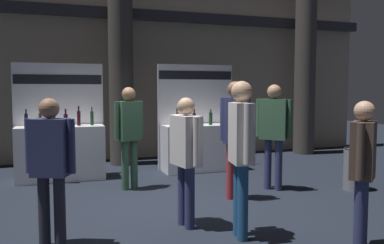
% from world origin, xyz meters
% --- Properties ---
extents(ground_plane, '(27.33, 27.33, 0.00)m').
position_xyz_m(ground_plane, '(0.00, 0.00, 0.00)').
color(ground_plane, black).
extents(hall_colonnade, '(13.66, 1.26, 6.32)m').
position_xyz_m(hall_colonnade, '(0.00, 4.18, 3.09)').
color(hall_colonnade, tan).
rests_on(hall_colonnade, ground_plane).
extents(exhibitor_booth_0, '(1.67, 0.75, 2.20)m').
position_xyz_m(exhibitor_booth_0, '(-1.35, 2.28, 0.59)').
color(exhibitor_booth_0, white).
rests_on(exhibitor_booth_0, ground_plane).
extents(exhibitor_booth_1, '(1.68, 0.66, 2.22)m').
position_xyz_m(exhibitor_booth_1, '(1.44, 2.25, 0.57)').
color(exhibitor_booth_1, white).
rests_on(exhibitor_booth_1, ground_plane).
extents(trash_bin, '(0.38, 0.38, 0.71)m').
position_xyz_m(trash_bin, '(3.33, -0.19, 0.36)').
color(trash_bin, slate).
rests_on(trash_bin, ground_plane).
extents(visitor_0, '(0.31, 0.59, 1.60)m').
position_xyz_m(visitor_0, '(0.06, -1.02, 0.96)').
color(visitor_0, navy).
rests_on(visitor_0, ground_plane).
extents(visitor_1, '(0.51, 0.37, 1.61)m').
position_xyz_m(visitor_1, '(-1.51, -1.16, 0.96)').
color(visitor_1, '#23232D').
rests_on(visitor_1, ground_plane).
extents(visitor_2, '(0.53, 0.35, 1.74)m').
position_xyz_m(visitor_2, '(-0.26, 1.11, 1.04)').
color(visitor_2, '#33563D').
rests_on(visitor_2, ground_plane).
extents(visitor_4, '(0.27, 0.55, 1.79)m').
position_xyz_m(visitor_4, '(0.53, -1.58, 1.07)').
color(visitor_4, navy).
rests_on(visitor_4, ground_plane).
extents(visitor_5, '(0.39, 0.38, 1.58)m').
position_xyz_m(visitor_5, '(1.59, -2.30, 0.92)').
color(visitor_5, navy).
rests_on(visitor_5, ground_plane).
extents(visitor_6, '(0.39, 0.39, 1.82)m').
position_xyz_m(visitor_6, '(1.15, -0.08, 1.08)').
color(visitor_6, maroon).
rests_on(visitor_6, ground_plane).
extents(visitor_8, '(0.46, 0.49, 1.78)m').
position_xyz_m(visitor_8, '(2.03, 0.27, 1.07)').
color(visitor_8, navy).
rests_on(visitor_8, ground_plane).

